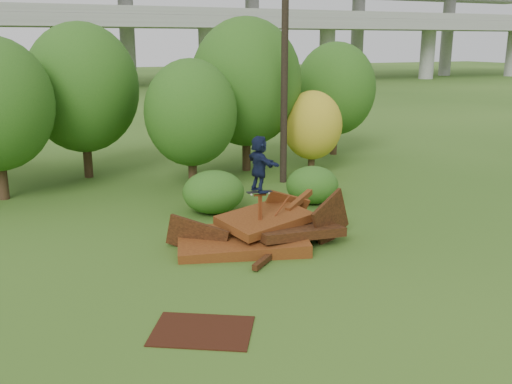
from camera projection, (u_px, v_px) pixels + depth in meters
name	position (u px, v px, depth m)	size (l,w,h in m)	color
ground	(315.00, 266.00, 14.93)	(240.00, 240.00, 0.00)	#2D5116
scrap_pile	(260.00, 233.00, 16.38)	(5.50, 3.46, 1.79)	#4F220E
grind_rail	(260.00, 218.00, 16.16)	(0.36, 0.11, 1.55)	maroon
skateboard	(259.00, 192.00, 15.96)	(0.73, 0.28, 0.07)	black
skater	(259.00, 164.00, 15.76)	(1.46, 0.47, 1.58)	#131A38
flat_plate	(202.00, 331.00, 11.54)	(2.00, 1.43, 0.03)	black
tree_1	(82.00, 88.00, 23.71)	(4.67, 4.67, 6.50)	black
tree_2	(191.00, 113.00, 22.06)	(3.61, 3.61, 5.09)	black
tree_3	(246.00, 82.00, 24.97)	(4.87, 4.87, 6.75)	black
tree_4	(312.00, 125.00, 25.03)	(2.63, 2.63, 3.64)	black
tree_5	(335.00, 89.00, 28.78)	(4.05, 4.05, 5.70)	black
shrub_left	(214.00, 192.00, 19.36)	(2.12, 1.96, 1.47)	#1E5115
shrub_right	(312.00, 185.00, 20.54)	(1.92, 1.76, 1.36)	#1E5115
utility_pole	(285.00, 56.00, 22.50)	(1.40, 0.28, 10.08)	black
freeway_overpass	(55.00, 1.00, 67.87)	(160.00, 15.00, 13.70)	gray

